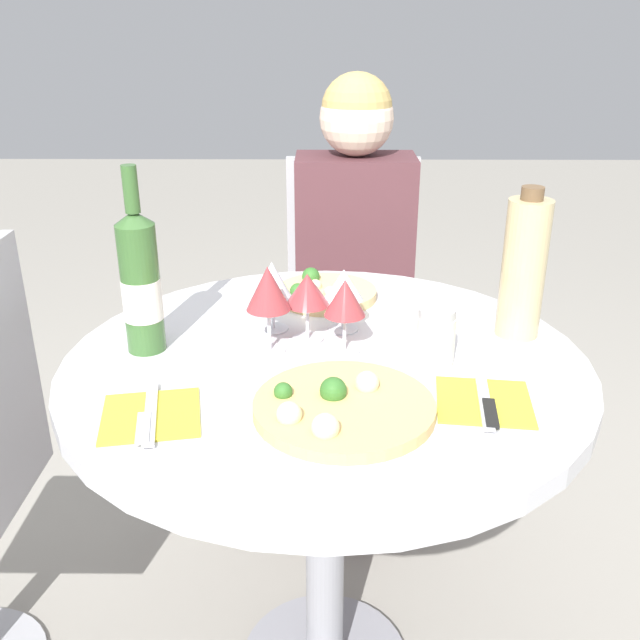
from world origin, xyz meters
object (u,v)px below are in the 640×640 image
seated_diner (354,317)px  tall_carafe (523,268)px  pizza_large (341,406)px  dining_table (325,414)px  chair_behind_diner (351,327)px  wine_bottle (140,283)px

seated_diner → tall_carafe: 0.72m
tall_carafe → seated_diner: bearing=117.5°
pizza_large → dining_table: bearing=97.1°
pizza_large → tall_carafe: (0.35, 0.31, 0.12)m
chair_behind_diner → pizza_large: bearing=86.9°
dining_table → wine_bottle: 0.42m
chair_behind_diner → wine_bottle: 0.98m
dining_table → pizza_large: pizza_large is taller
seated_diner → wine_bottle: size_ratio=3.53×
seated_diner → pizza_large: size_ratio=4.22×
dining_table → chair_behind_diner: chair_behind_diner is taller
dining_table → tall_carafe: size_ratio=3.29×
pizza_large → wine_bottle: size_ratio=0.84×
chair_behind_diner → wine_bottle: bearing=62.1°
chair_behind_diner → seated_diner: bearing=90.0°
dining_table → pizza_large: (0.02, -0.20, 0.13)m
pizza_large → wine_bottle: (-0.36, 0.23, 0.12)m
pizza_large → tall_carafe: tall_carafe is taller
dining_table → seated_diner: bearing=83.3°
dining_table → wine_bottle: wine_bottle is taller
pizza_large → seated_diner: bearing=86.4°
seated_diner → tall_carafe: seated_diner is taller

